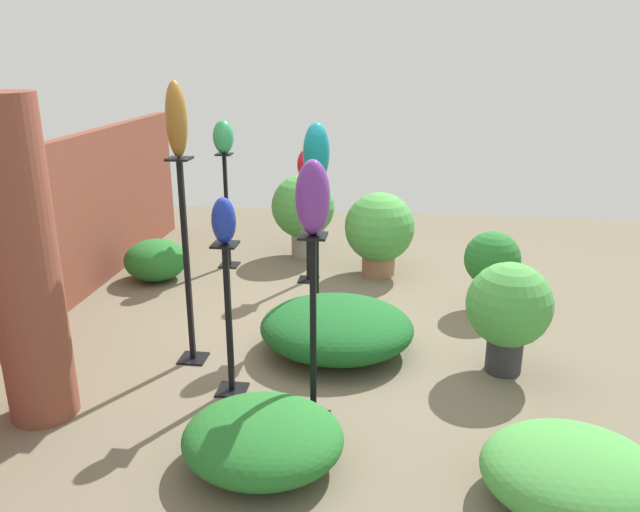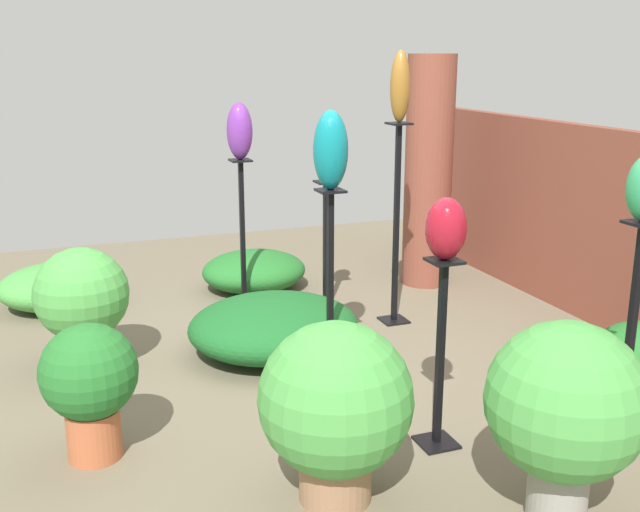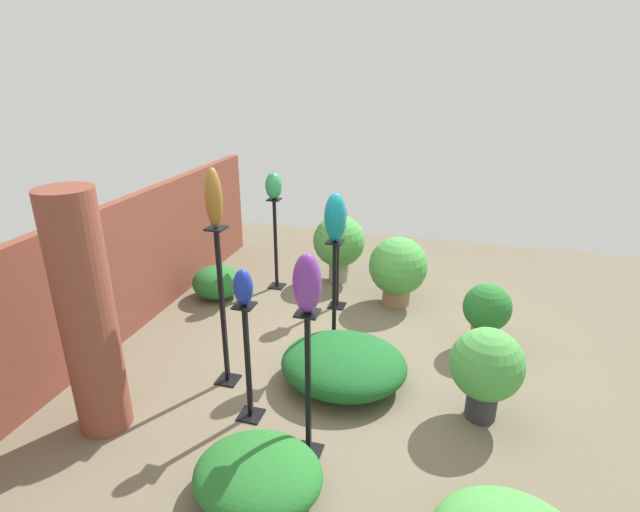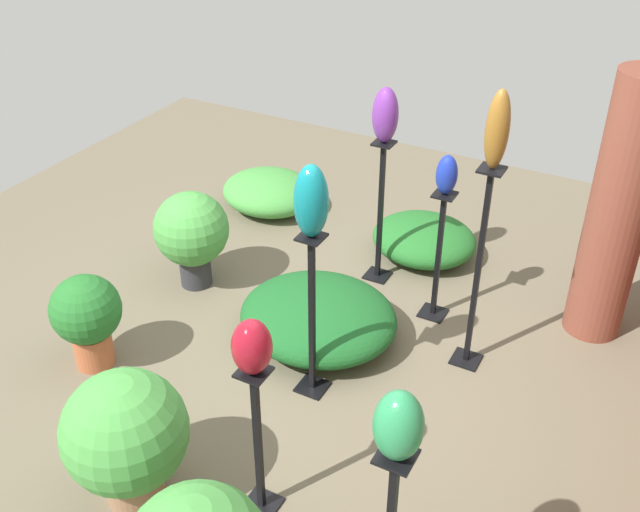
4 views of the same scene
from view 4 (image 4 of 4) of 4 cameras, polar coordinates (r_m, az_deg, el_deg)
name	(u,v)px [view 4 (image 4 of 4)]	position (r m, az deg, el deg)	size (l,w,h in m)	color
ground_plane	(296,371)	(5.39, -1.81, -8.73)	(8.00, 8.00, 0.00)	#6B604C
brick_pillar	(618,212)	(5.62, 21.76, 3.14)	(0.42, 0.42, 2.02)	brown
pedestal_cobalt	(438,262)	(5.70, 8.97, -0.46)	(0.20, 0.20, 1.07)	black
pedestal_ruby	(258,449)	(4.24, -4.72, -14.43)	(0.20, 0.20, 1.03)	black
pedestal_teal	(312,323)	(4.89, -0.61, -5.14)	(0.20, 0.20, 1.23)	black
pedestal_violet	(380,218)	(6.06, 4.61, 2.88)	(0.20, 0.20, 1.23)	black
pedestal_bronze	(477,279)	(5.15, 11.86, -1.72)	(0.20, 0.20, 1.54)	black
art_vase_cobalt	(447,175)	(5.34, 9.63, 6.12)	(0.15, 0.16, 0.30)	#192D9E
art_vase_ruby	(252,347)	(3.74, -5.21, -6.91)	(0.21, 0.21, 0.32)	maroon
art_vase_teal	(311,201)	(4.40, -0.68, 4.19)	(0.21, 0.21, 0.48)	#0F727A
art_vase_jade	(399,426)	(3.06, 6.00, -12.73)	(0.20, 0.21, 0.34)	#2D9356
art_vase_violet	(385,115)	(5.68, 5.00, 10.64)	(0.19, 0.20, 0.44)	#6B2D8C
art_vase_bronze	(497,130)	(4.64, 13.36, 9.34)	(0.14, 0.15, 0.51)	brown
potted_plant_walkway_edge	(87,315)	(5.43, -17.34, -4.32)	(0.49, 0.49, 0.72)	#B25B38
potted_plant_front_left	(126,435)	(4.40, -14.59, -13.06)	(0.72, 0.72, 0.87)	#936B4C
potted_plant_back_center	(192,232)	(6.07, -9.76, 1.82)	(0.61, 0.61, 0.83)	#2D2D33
foliage_bed_west	(270,192)	(7.28, -3.87, 4.90)	(0.83, 0.93, 0.36)	#479942
foliage_bed_center	(318,317)	(5.55, -0.14, -4.68)	(1.07, 1.19, 0.39)	#195923
foliage_bed_rear	(424,239)	(6.58, 7.93, 1.28)	(0.82, 0.91, 0.34)	#236B28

